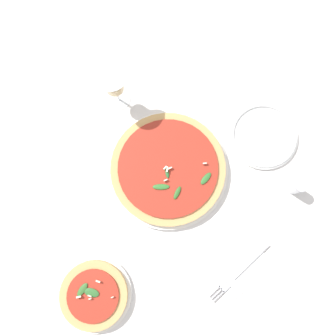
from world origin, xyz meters
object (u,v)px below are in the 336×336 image
object	(u,v)px
wine_glass	(113,83)
fork	(240,271)
shaker_pepper	(297,188)
pizza_arugula_main	(168,169)
side_plate_white	(264,136)
pizza_personal_side	(94,295)

from	to	relation	value
wine_glass	fork	distance (m)	0.62
fork	shaker_pepper	size ratio (longest dim) A/B	3.32
fork	shaker_pepper	bearing A→B (deg)	-167.63
pizza_arugula_main	side_plate_white	xyz separation A→B (m)	(-0.26, 0.15, -0.01)
fork	side_plate_white	xyz separation A→B (m)	(-0.35, -0.19, 0.00)
pizza_arugula_main	wine_glass	bearing A→B (deg)	-105.29
wine_glass	pizza_arugula_main	bearing A→B (deg)	74.71
pizza_arugula_main	shaker_pepper	world-z (taller)	shaker_pepper
fork	shaker_pepper	xyz separation A→B (m)	(-0.28, -0.02, 0.03)
side_plate_white	shaker_pepper	size ratio (longest dim) A/B	3.04
pizza_arugula_main	side_plate_white	world-z (taller)	pizza_arugula_main
pizza_personal_side	shaker_pepper	distance (m)	0.64
pizza_personal_side	side_plate_white	size ratio (longest dim) A/B	1.00
pizza_arugula_main	pizza_personal_side	size ratio (longest dim) A/B	1.73
wine_glass	fork	world-z (taller)	wine_glass
pizza_arugula_main	side_plate_white	size ratio (longest dim) A/B	1.73
wine_glass	side_plate_white	xyz separation A→B (m)	(-0.19, 0.41, -0.11)
shaker_pepper	pizza_arugula_main	bearing A→B (deg)	-58.60
pizza_arugula_main	shaker_pepper	bearing A→B (deg)	121.40
side_plate_white	pizza_personal_side	bearing A→B (deg)	-7.01
wine_glass	shaker_pepper	distance (m)	0.59
pizza_personal_side	wine_glass	bearing A→B (deg)	-144.89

